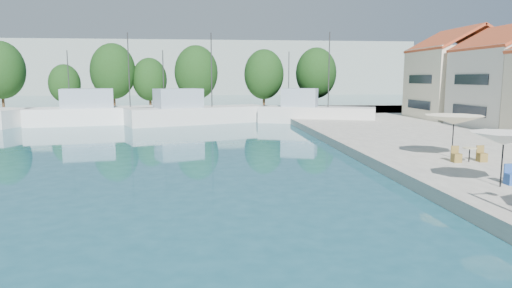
{
  "coord_description": "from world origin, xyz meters",
  "views": [
    {
      "loc": [
        -2.92,
        4.09,
        4.91
      ],
      "look_at": [
        -0.59,
        26.0,
        1.73
      ],
      "focal_mm": 32.0,
      "sensor_mm": 36.0,
      "label": 1
    }
  ],
  "objects": [
    {
      "name": "quay_far",
      "position": [
        -8.0,
        67.0,
        0.3
      ],
      "size": [
        90.0,
        16.0,
        0.6
      ],
      "primitive_type": "cube",
      "color": "gray",
      "rests_on": "ground"
    },
    {
      "name": "hill_west",
      "position": [
        -30.0,
        160.0,
        8.0
      ],
      "size": [
        180.0,
        40.0,
        16.0
      ],
      "primitive_type": "cube",
      "color": "gray",
      "rests_on": "ground"
    },
    {
      "name": "hill_east",
      "position": [
        40.0,
        180.0,
        6.0
      ],
      "size": [
        140.0,
        40.0,
        12.0
      ],
      "primitive_type": "cube",
      "color": "gray",
      "rests_on": "ground"
    },
    {
      "name": "building_06",
      "position": [
        24.0,
        51.0,
        5.5
      ],
      "size": [
        9.0,
        8.8,
        10.2
      ],
      "color": "#F1E3C0",
      "rests_on": "quay_right"
    },
    {
      "name": "trawler_02",
      "position": [
        -13.56,
        55.1,
        1.07
      ],
      "size": [
        18.17,
        8.02,
        10.2
      ],
      "rotation": [
        0.0,
        0.0,
        0.2
      ],
      "color": "white",
      "rests_on": "ground"
    },
    {
      "name": "trawler_03",
      "position": [
        -4.23,
        54.29,
        1.07
      ],
      "size": [
        15.94,
        9.62,
        10.2
      ],
      "rotation": [
        0.0,
        0.0,
        0.39
      ],
      "color": "silver",
      "rests_on": "ground"
    },
    {
      "name": "trawler_04",
      "position": [
        8.69,
        53.27,
        1.07
      ],
      "size": [
        12.88,
        7.53,
        10.2
      ],
      "rotation": [
        0.0,
        0.0,
        -0.37
      ],
      "color": "silver",
      "rests_on": "ground"
    },
    {
      "name": "tree_02",
      "position": [
        -31.0,
        70.57,
        6.02
      ],
      "size": [
        6.34,
        6.34,
        9.39
      ],
      "color": "#3F2B19",
      "rests_on": "quay_far"
    },
    {
      "name": "tree_03",
      "position": [
        -22.29,
        69.24,
        4.18
      ],
      "size": [
        4.2,
        4.2,
        6.22
      ],
      "color": "#3F2B19",
      "rests_on": "quay_far"
    },
    {
      "name": "tree_04",
      "position": [
        -15.89,
        69.82,
        5.86
      ],
      "size": [
        6.16,
        6.16,
        9.12
      ],
      "color": "#3F2B19",
      "rests_on": "quay_far"
    },
    {
      "name": "tree_05",
      "position": [
        -11.02,
        70.59,
        4.75
      ],
      "size": [
        4.86,
        4.86,
        7.19
      ],
      "color": "#3F2B19",
      "rests_on": "quay_far"
    },
    {
      "name": "tree_06",
      "position": [
        -4.4,
        68.39,
        5.69
      ],
      "size": [
        5.96,
        5.96,
        8.83
      ],
      "color": "#3F2B19",
      "rests_on": "quay_far"
    },
    {
      "name": "tree_07",
      "position": [
        5.18,
        69.42,
        5.45
      ],
      "size": [
        5.68,
        5.68,
        8.41
      ],
      "color": "#3F2B19",
      "rests_on": "quay_far"
    },
    {
      "name": "tree_08",
      "position": [
        12.91,
        70.02,
        5.65
      ],
      "size": [
        5.91,
        5.91,
        8.75
      ],
      "color": "#3F2B19",
      "rests_on": "quay_far"
    },
    {
      "name": "umbrella_white",
      "position": [
        8.69,
        20.76,
        2.55
      ],
      "size": [
        2.62,
        2.62,
        2.2
      ],
      "color": "black",
      "rests_on": "quay_right"
    },
    {
      "name": "umbrella_cream",
      "position": [
        10.38,
        27.47,
        2.68
      ],
      "size": [
        3.15,
        3.15,
        2.33
      ],
      "color": "black",
      "rests_on": "quay_right"
    },
    {
      "name": "cafe_table_03",
      "position": [
        10.55,
        26.07,
        0.89
      ],
      "size": [
        1.82,
        0.7,
        0.76
      ],
      "color": "black",
      "rests_on": "quay_right"
    }
  ]
}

